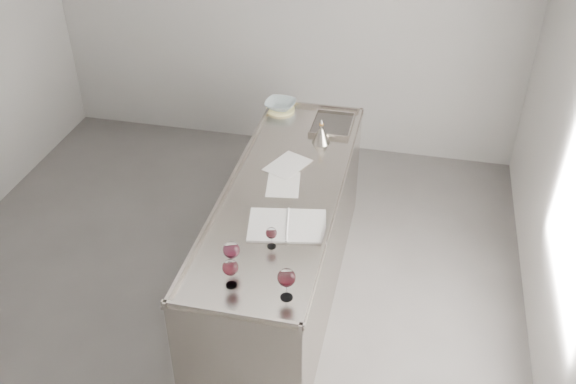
% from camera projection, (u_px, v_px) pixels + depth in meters
% --- Properties ---
extents(room_shell, '(4.54, 5.04, 2.84)m').
position_uv_depth(room_shell, '(191.00, 143.00, 3.85)').
color(room_shell, '#524F4D').
rests_on(room_shell, ground).
extents(counter, '(0.77, 2.42, 0.97)m').
position_uv_depth(counter, '(284.00, 243.00, 4.53)').
color(counter, '#9C938C').
rests_on(counter, ground).
extents(wine_glass_left, '(0.09, 0.09, 0.19)m').
position_uv_depth(wine_glass_left, '(231.00, 251.00, 3.54)').
color(wine_glass_left, white).
rests_on(wine_glass_left, counter).
extents(wine_glass_middle, '(0.09, 0.09, 0.18)m').
position_uv_depth(wine_glass_middle, '(230.00, 268.00, 3.43)').
color(wine_glass_middle, white).
rests_on(wine_glass_middle, counter).
extents(wine_glass_right, '(0.10, 0.10, 0.19)m').
position_uv_depth(wine_glass_right, '(286.00, 278.00, 3.35)').
color(wine_glass_right, white).
rests_on(wine_glass_right, counter).
extents(wine_glass_small, '(0.07, 0.07, 0.14)m').
position_uv_depth(wine_glass_small, '(271.00, 234.00, 3.72)').
color(wine_glass_small, white).
rests_on(wine_glass_small, counter).
extents(notebook, '(0.53, 0.41, 0.02)m').
position_uv_depth(notebook, '(287.00, 225.00, 3.93)').
color(notebook, white).
rests_on(notebook, counter).
extents(loose_paper_top, '(0.26, 0.34, 0.00)m').
position_uv_depth(loose_paper_top, '(283.00, 184.00, 4.30)').
color(loose_paper_top, silver).
rests_on(loose_paper_top, counter).
extents(loose_paper_under, '(0.33, 0.38, 0.00)m').
position_uv_depth(loose_paper_under, '(288.00, 165.00, 4.49)').
color(loose_paper_under, silver).
rests_on(loose_paper_under, counter).
extents(trivet, '(0.29, 0.29, 0.02)m').
position_uv_depth(trivet, '(280.00, 109.00, 5.17)').
color(trivet, '#EDE999').
rests_on(trivet, counter).
extents(ceramic_bowl, '(0.26, 0.26, 0.06)m').
position_uv_depth(ceramic_bowl, '(280.00, 105.00, 5.15)').
color(ceramic_bowl, '#97ACB0').
rests_on(ceramic_bowl, trivet).
extents(wine_funnel, '(0.14, 0.14, 0.20)m').
position_uv_depth(wine_funnel, '(321.00, 135.00, 4.72)').
color(wine_funnel, gray).
rests_on(wine_funnel, counter).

